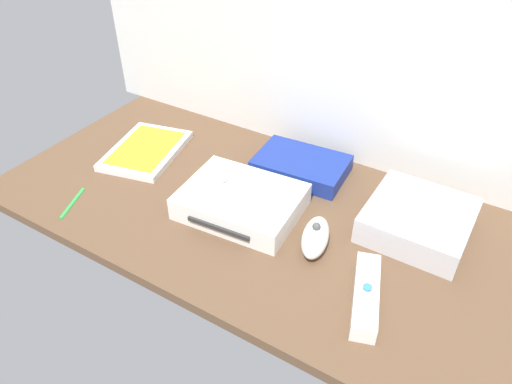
# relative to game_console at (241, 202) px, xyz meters

# --- Properties ---
(ground_plane) EXTENTS (1.00, 0.48, 0.02)m
(ground_plane) POSITION_rel_game_console_xyz_m (0.02, 0.02, -0.03)
(ground_plane) COLOR brown
(ground_plane) RESTS_ON ground
(game_console) EXTENTS (0.22, 0.18, 0.04)m
(game_console) POSITION_rel_game_console_xyz_m (0.00, 0.00, 0.00)
(game_console) COLOR white
(game_console) RESTS_ON ground_plane
(mini_computer) EXTENTS (0.17, 0.17, 0.05)m
(mini_computer) POSITION_rel_game_console_xyz_m (0.29, 0.11, 0.00)
(mini_computer) COLOR silver
(mini_computer) RESTS_ON ground_plane
(game_case) EXTENTS (0.18, 0.22, 0.02)m
(game_case) POSITION_rel_game_console_xyz_m (-0.28, 0.06, -0.01)
(game_case) COLOR white
(game_case) RESTS_ON ground_plane
(network_router) EXTENTS (0.19, 0.13, 0.03)m
(network_router) POSITION_rel_game_console_xyz_m (0.04, 0.17, -0.00)
(network_router) COLOR navy
(network_router) RESTS_ON ground_plane
(remote_wand) EXTENTS (0.08, 0.15, 0.03)m
(remote_wand) POSITION_rel_game_console_xyz_m (0.27, -0.08, -0.01)
(remote_wand) COLOR white
(remote_wand) RESTS_ON ground_plane
(remote_nunchuk) EXTENTS (0.07, 0.11, 0.05)m
(remote_nunchuk) POSITION_rel_game_console_xyz_m (0.16, -0.01, -0.00)
(remote_nunchuk) COLOR white
(remote_nunchuk) RESTS_ON ground_plane
(remote_classic_pad) EXTENTS (0.16, 0.12, 0.02)m
(remote_classic_pad) POSITION_rel_game_console_xyz_m (0.01, -0.00, 0.03)
(remote_classic_pad) COLOR white
(remote_classic_pad) RESTS_ON game_console
(stylus_pen) EXTENTS (0.04, 0.09, 0.01)m
(stylus_pen) POSITION_rel_game_console_xyz_m (-0.28, -0.15, -0.02)
(stylus_pen) COLOR green
(stylus_pen) RESTS_ON ground_plane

